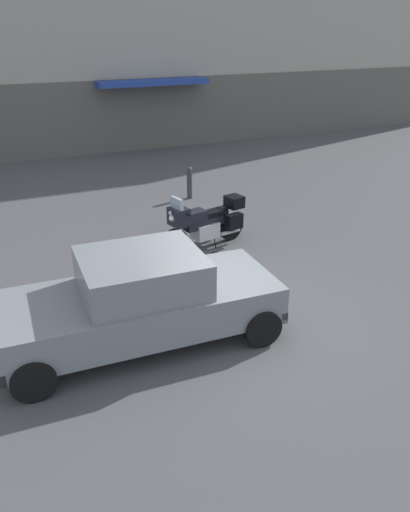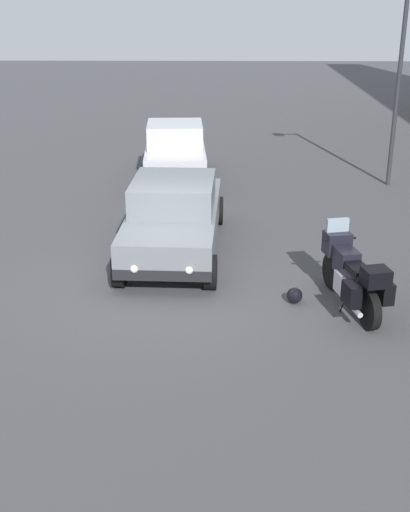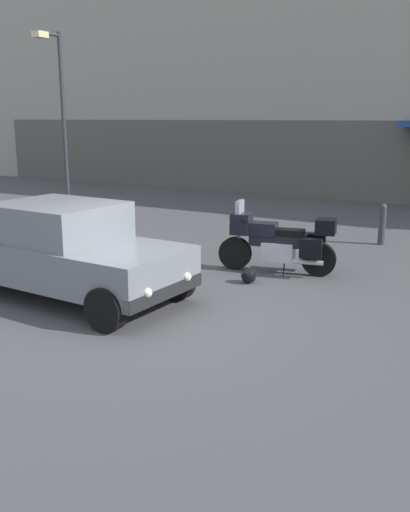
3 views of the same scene
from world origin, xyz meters
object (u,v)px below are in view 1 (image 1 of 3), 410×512
(motorcycle, at_px, (205,222))
(helmet, at_px, (215,257))
(car_sedan_far, at_px, (141,300))
(bollard_curbside, at_px, (190,182))

(motorcycle, distance_m, helmet, 1.06)
(helmet, height_order, car_sedan_far, car_sedan_far)
(car_sedan_far, relative_size, bollard_curbside, 4.82)
(motorcycle, xyz_separation_m, helmet, (-0.17, -0.93, -0.48))
(helmet, bearing_deg, motorcycle, 79.54)
(motorcycle, distance_m, car_sedan_far, 4.08)
(motorcycle, relative_size, helmet, 7.99)
(car_sedan_far, xyz_separation_m, bollard_curbside, (3.66, 6.71, -0.27))
(helmet, distance_m, car_sedan_far, 3.35)
(car_sedan_far, bearing_deg, bollard_curbside, 63.65)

